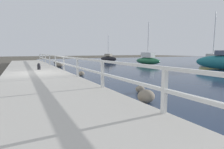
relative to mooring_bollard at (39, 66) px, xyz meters
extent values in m
plane|color=#4C473D|center=(-0.35, -1.88, -0.58)|extent=(120.00, 120.00, 0.00)
cube|color=beige|center=(-0.35, -1.88, -0.41)|extent=(3.88, 36.00, 0.33)
cube|color=white|center=(1.49, -11.60, 0.28)|extent=(0.10, 0.10, 1.05)
cube|color=white|center=(1.49, -8.36, 0.28)|extent=(0.10, 0.10, 1.05)
cube|color=white|center=(1.49, -5.12, 0.28)|extent=(0.10, 0.10, 1.05)
cube|color=white|center=(1.49, -1.88, 0.28)|extent=(0.10, 0.10, 1.05)
cube|color=white|center=(1.49, 1.36, 0.28)|extent=(0.10, 0.10, 1.05)
cube|color=white|center=(1.49, 4.60, 0.28)|extent=(0.10, 0.10, 1.05)
cube|color=white|center=(1.49, 7.84, 0.28)|extent=(0.10, 0.10, 1.05)
cube|color=white|center=(1.49, 11.08, 0.28)|extent=(0.10, 0.10, 1.05)
cube|color=white|center=(1.49, 14.32, 0.28)|extent=(0.10, 0.10, 1.05)
cube|color=white|center=(1.49, -1.88, 0.76)|extent=(0.09, 32.50, 0.08)
cube|color=white|center=(1.49, -1.88, 0.28)|extent=(0.09, 32.50, 0.08)
ellipsoid|color=gray|center=(2.52, 5.54, -0.35)|extent=(0.62, 0.56, 0.46)
ellipsoid|color=slate|center=(2.50, -2.63, -0.41)|extent=(0.45, 0.40, 0.34)
ellipsoid|color=slate|center=(3.08, -8.64, -0.43)|extent=(0.39, 0.35, 0.29)
ellipsoid|color=slate|center=(2.63, 5.24, -0.31)|extent=(0.72, 0.65, 0.54)
ellipsoid|color=#666056|center=(3.12, 10.56, -0.39)|extent=(0.51, 0.46, 0.38)
ellipsoid|color=slate|center=(2.36, -9.91, -0.36)|extent=(0.59, 0.53, 0.44)
cylinder|color=black|center=(0.00, 0.00, -0.07)|extent=(0.24, 0.24, 0.35)
sphere|color=black|center=(0.00, 0.00, 0.15)|extent=(0.21, 0.21, 0.21)
ellipsoid|color=#236B42|center=(13.76, 3.88, -0.11)|extent=(1.96, 4.06, 0.92)
cube|color=silver|center=(13.76, 3.88, 0.68)|extent=(1.19, 1.82, 0.66)
cylinder|color=silver|center=(13.76, 3.88, 2.61)|extent=(0.09, 0.09, 4.52)
ellipsoid|color=#1E707A|center=(15.87, -4.72, 0.11)|extent=(2.70, 5.06, 1.35)
ellipsoid|color=gold|center=(20.15, -0.92, -0.10)|extent=(2.06, 3.44, 0.93)
cube|color=beige|center=(20.15, -0.92, 0.62)|extent=(1.22, 1.58, 0.51)
cylinder|color=silver|center=(20.15, -0.92, 3.16)|extent=(0.09, 0.09, 5.60)
ellipsoid|color=black|center=(12.23, 12.44, -0.12)|extent=(2.07, 3.72, 0.91)
cube|color=#9E937F|center=(12.23, 12.44, 0.54)|extent=(1.03, 1.41, 0.41)
cylinder|color=silver|center=(12.23, 12.44, 2.22)|extent=(0.09, 0.09, 3.77)
camera|label=1|loc=(-1.29, -14.38, 1.11)|focal=28.00mm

